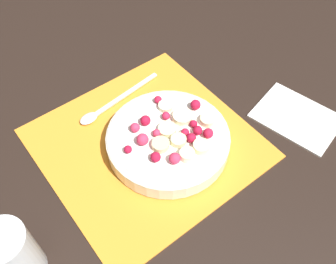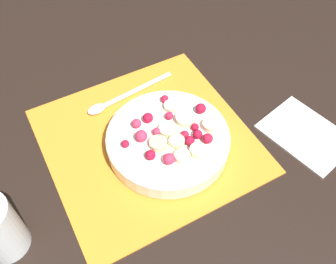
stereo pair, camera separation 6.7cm
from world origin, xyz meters
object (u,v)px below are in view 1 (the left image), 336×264
Objects in this scene: drinking_glass at (12,255)px; napkin at (297,117)px; fruit_bowl at (169,139)px; spoon at (106,107)px.

drinking_glass reaches higher than napkin.
fruit_bowl reaches higher than napkin.
fruit_bowl is 1.24× the size of napkin.
fruit_bowl is 1.12× the size of spoon.
drinking_glass reaches higher than spoon.
drinking_glass is 0.61× the size of napkin.
spoon reaches higher than napkin.
fruit_bowl is 0.31m from drinking_glass.
drinking_glass is at bearing 29.21° from spoon.
napkin is at bearing -112.15° from fruit_bowl.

